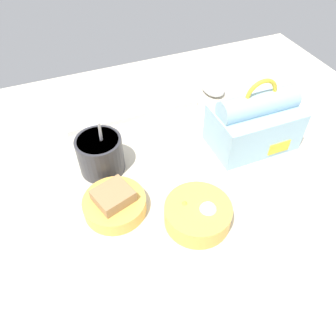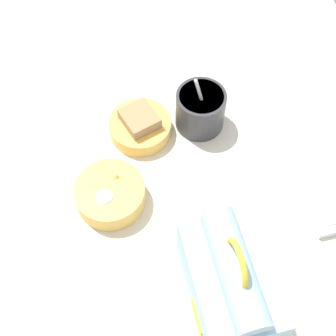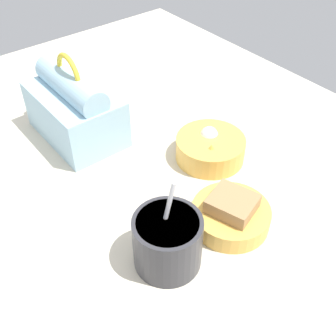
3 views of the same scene
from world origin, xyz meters
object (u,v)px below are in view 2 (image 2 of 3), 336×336
(bento_bowl_snacks, at_px, (110,192))
(soup_cup, at_px, (200,109))
(keyboard, at_px, (314,149))
(bento_bowl_sandwich, at_px, (140,126))
(lunch_bag, at_px, (231,280))

(bento_bowl_snacks, bearing_deg, soup_cup, 122.05)
(soup_cup, height_order, bento_bowl_snacks, soup_cup)
(keyboard, relative_size, soup_cup, 2.50)
(bento_bowl_sandwich, relative_size, bento_bowl_snacks, 0.97)
(lunch_bag, distance_m, soup_cup, 0.38)
(bento_bowl_snacks, bearing_deg, bento_bowl_sandwich, 147.87)
(lunch_bag, relative_size, soup_cup, 1.37)
(lunch_bag, relative_size, bento_bowl_sandwich, 1.57)
(lunch_bag, bearing_deg, soup_cup, 171.68)
(keyboard, relative_size, lunch_bag, 1.82)
(soup_cup, distance_m, bento_bowl_sandwich, 0.13)
(keyboard, xyz_separation_m, bento_bowl_snacks, (0.01, -0.44, 0.02))
(soup_cup, xyz_separation_m, bento_bowl_snacks, (0.14, -0.22, -0.02))
(keyboard, distance_m, bento_bowl_sandwich, 0.38)
(lunch_bag, height_order, soup_cup, lunch_bag)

